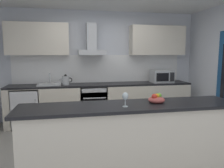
{
  "coord_description": "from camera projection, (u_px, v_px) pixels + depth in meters",
  "views": [
    {
      "loc": [
        -0.74,
        -3.43,
        1.58
      ],
      "look_at": [
        0.01,
        0.35,
        1.05
      ],
      "focal_mm": 34.87,
      "sensor_mm": 36.0,
      "label": 1
    }
  ],
  "objects": [
    {
      "name": "backsplash_tile",
      "position": [
        100.0,
        69.0,
        5.3
      ],
      "size": [
        4.05,
        0.02,
        0.66
      ],
      "primitive_type": "cube",
      "color": "white"
    },
    {
      "name": "range_hood",
      "position": [
        92.0,
        45.0,
        4.98
      ],
      "size": [
        0.62,
        0.45,
        0.72
      ],
      "color": "#B7BABC"
    },
    {
      "name": "fruit_bowl",
      "position": [
        157.0,
        99.0,
        2.88
      ],
      "size": [
        0.22,
        0.22,
        0.13
      ],
      "color": "#B24C47",
      "rests_on": "counter_island"
    },
    {
      "name": "counter_island",
      "position": [
        131.0,
        139.0,
        2.84
      ],
      "size": [
        2.85,
        0.64,
        0.94
      ],
      "color": "beige",
      "rests_on": "ground"
    },
    {
      "name": "wine_glass",
      "position": [
        125.0,
        97.0,
        2.64
      ],
      "size": [
        0.08,
        0.08,
        0.18
      ],
      "color": "silver",
      "rests_on": "counter_island"
    },
    {
      "name": "counter_back",
      "position": [
        102.0,
        103.0,
        5.11
      ],
      "size": [
        4.2,
        0.6,
        0.9
      ],
      "color": "beige",
      "rests_on": "ground"
    },
    {
      "name": "refrigerator",
      "position": [
        27.0,
        107.0,
        4.76
      ],
      "size": [
        0.58,
        0.6,
        0.85
      ],
      "color": "white",
      "rests_on": "ground"
    },
    {
      "name": "ground",
      "position": [
        116.0,
        149.0,
        3.69
      ],
      "size": [
        5.77,
        4.68,
        0.02
      ],
      "primitive_type": "cube",
      "color": "gray"
    },
    {
      "name": "oven",
      "position": [
        93.0,
        103.0,
        5.04
      ],
      "size": [
        0.6,
        0.62,
        0.8
      ],
      "color": "slate",
      "rests_on": "ground"
    },
    {
      "name": "wall_back",
      "position": [
        100.0,
        66.0,
        5.36
      ],
      "size": [
        5.77,
        0.12,
        2.6
      ],
      "primitive_type": "cube",
      "color": "silver",
      "rests_on": "ground"
    },
    {
      "name": "sink",
      "position": [
        50.0,
        84.0,
        4.8
      ],
      "size": [
        0.5,
        0.4,
        0.26
      ],
      "color": "silver",
      "rests_on": "counter_back"
    },
    {
      "name": "microwave",
      "position": [
        162.0,
        76.0,
        5.25
      ],
      "size": [
        0.5,
        0.38,
        0.3
      ],
      "color": "#B7BABC",
      "rests_on": "counter_back"
    },
    {
      "name": "kettle",
      "position": [
        66.0,
        80.0,
        4.82
      ],
      "size": [
        0.29,
        0.15,
        0.24
      ],
      "color": "#B7BABC",
      "rests_on": "counter_back"
    },
    {
      "name": "upper_cabinets",
      "position": [
        101.0,
        40.0,
        5.05
      ],
      "size": [
        4.14,
        0.32,
        0.7
      ],
      "color": "beige"
    }
  ]
}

